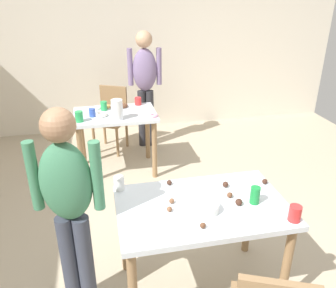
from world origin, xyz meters
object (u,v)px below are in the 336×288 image
person_adult_far (145,80)px  mixing_bowl (206,208)px  dining_table_near (201,217)px  dining_table_far (116,124)px  chair_far_table (112,115)px  pitcher_far (117,110)px  person_girl_near (69,200)px  soda_can (255,195)px

person_adult_far → mixing_bowl: 2.73m
dining_table_near → dining_table_far: same height
mixing_bowl → dining_table_far: bearing=102.4°
person_adult_far → chair_far_table: bearing=-180.0°
pitcher_far → person_adult_far: bearing=63.4°
mixing_bowl → pitcher_far: (-0.43, 1.84, 0.08)m
chair_far_table → dining_table_far: bearing=-88.7°
chair_far_table → person_girl_near: (-0.39, -2.62, 0.39)m
dining_table_near → person_adult_far: person_adult_far is taller
dining_table_far → pitcher_far: (0.02, -0.21, 0.24)m
soda_can → chair_far_table: bearing=106.9°
dining_table_far → person_adult_far: bearing=55.5°
dining_table_far → soda_can: soda_can is taller
dining_table_far → person_adult_far: (0.46, 0.67, 0.34)m
dining_table_far → person_girl_near: 2.01m
dining_table_far → pitcher_far: bearing=-85.1°
chair_far_table → person_adult_far: bearing=0.0°
mixing_bowl → pitcher_far: bearing=103.2°
dining_table_far → pitcher_far: size_ratio=4.23×
person_adult_far → dining_table_far: bearing=-124.5°
chair_far_table → soda_can: soda_can is taller
chair_far_table → person_adult_far: (0.47, 0.00, 0.46)m
person_girl_near → pitcher_far: (0.43, 1.74, -0.03)m
dining_table_far → mixing_bowl: bearing=-77.6°
chair_far_table → person_girl_near: person_girl_near is taller
person_girl_near → mixing_bowl: (0.86, -0.10, -0.11)m
chair_far_table → pitcher_far: 0.96m
mixing_bowl → soda_can: (0.36, 0.03, 0.03)m
person_girl_near → soda_can: bearing=-3.6°
chair_far_table → person_adult_far: 0.66m
dining_table_far → soda_can: 2.19m
person_adult_far → soda_can: 2.73m
dining_table_near → soda_can: bearing=-8.5°
soda_can → pitcher_far: bearing=113.5°
chair_far_table → person_girl_near: size_ratio=0.58×
dining_table_near → chair_far_table: chair_far_table is taller
person_girl_near → dining_table_far: bearing=78.2°
chair_far_table → soda_can: bearing=-73.1°
person_adult_far → pitcher_far: bearing=-116.6°
person_adult_far → mixing_bowl: person_adult_far is taller
dining_table_near → dining_table_far: size_ratio=1.21×
chair_far_table → mixing_bowl: (0.47, -2.73, 0.28)m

